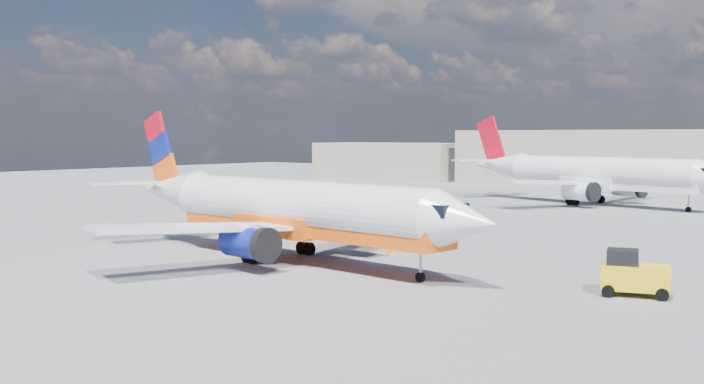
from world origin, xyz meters
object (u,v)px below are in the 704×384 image
Objects in this scene: gse_tug at (633,274)px; traffic_cone at (391,250)px; second_jet at (593,174)px; main_jet at (288,209)px.

gse_tug is 5.68× the size of traffic_cone.
gse_tug is at bearing -53.31° from second_jet.
main_jet reaches higher than traffic_cone.
traffic_cone is at bearing -71.70° from second_jet.
gse_tug is (18.99, 2.21, -2.00)m from main_jet.
gse_tug reaches higher than traffic_cone.
traffic_cone is at bearing 150.40° from gse_tug.
second_jet is at bearing 95.35° from gse_tug.
second_jet is 41.57m from traffic_cone.
main_jet is 0.93× the size of second_jet.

